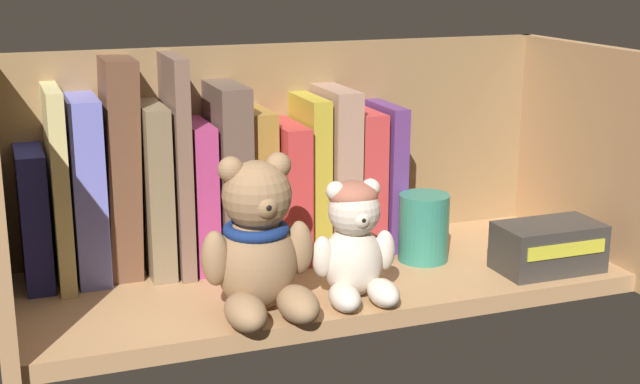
{
  "coord_description": "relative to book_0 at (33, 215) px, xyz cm",
  "views": [
    {
      "loc": [
        -33.9,
        -90.04,
        37.55
      ],
      "look_at": [
        -0.31,
        0.0,
        11.81
      ],
      "focal_mm": 50.2,
      "sensor_mm": 36.0,
      "label": 1
    }
  ],
  "objects": [
    {
      "name": "shelf_board",
      "position": [
        30.52,
        -9.45,
        -8.61
      ],
      "size": [
        66.99,
        25.26,
        2.0
      ],
      "primitive_type": "cube",
      "color": "tan",
      "rests_on": "ground"
    },
    {
      "name": "shelf_back_panel",
      "position": [
        30.52,
        3.78,
        3.89
      ],
      "size": [
        69.39,
        1.2,
        27.0
      ],
      "primitive_type": "cube",
      "color": "olive",
      "rests_on": "ground"
    },
    {
      "name": "shelf_side_panel_right",
      "position": [
        64.82,
        -9.45,
        3.89
      ],
      "size": [
        1.6,
        27.66,
        27.0
      ],
      "primitive_type": "cube",
      "color": "tan",
      "rests_on": "ground"
    },
    {
      "name": "book_0",
      "position": [
        0.0,
        0.0,
        0.0
      ],
      "size": [
        2.94,
        11.41,
        15.22
      ],
      "primitive_type": "cube",
      "color": "navy",
      "rests_on": "shelf_board"
    },
    {
      "name": "book_1",
      "position": [
        2.75,
        0.0,
        3.33
      ],
      "size": [
        1.73,
        14.01,
        21.89
      ],
      "primitive_type": "cube",
      "color": "#CDC07B",
      "rests_on": "shelf_board"
    },
    {
      "name": "book_2",
      "position": [
        5.76,
        0.0,
        2.7
      ],
      "size": [
        3.45,
        11.44,
        20.62
      ],
      "primitive_type": "cube",
      "color": "#6D71D0",
      "rests_on": "shelf_board"
    },
    {
      "name": "book_3",
      "position": [
        9.65,
        0.0,
        4.66
      ],
      "size": [
        4.24,
        9.08,
        24.63
      ],
      "primitive_type": "cube",
      "rotation": [
        0.0,
        0.03,
        0.0
      ],
      "color": "brown",
      "rests_on": "shelf_board"
    },
    {
      "name": "book_4",
      "position": [
        13.18,
        0.0,
        2.11
      ],
      "size": [
        2.72,
        12.75,
        19.44
      ],
      "primitive_type": "cube",
      "color": "#7E6B4D",
      "rests_on": "shelf_board"
    },
    {
      "name": "book_5",
      "position": [
        15.77,
        0.0,
        4.78
      ],
      "size": [
        1.63,
        13.8,
        24.77
      ],
      "primitive_type": "cube",
      "color": "brown",
      "rests_on": "shelf_board"
    },
    {
      "name": "book_6",
      "position": [
        18.32,
        0.0,
        0.92
      ],
      "size": [
        2.63,
        12.31,
        17.06
      ],
      "primitive_type": "cube",
      "color": "#B23873",
      "rests_on": "shelf_board"
    },
    {
      "name": "book_7",
      "position": [
        21.8,
        0.0,
        3.01
      ],
      "size": [
        3.51,
        13.23,
        21.25
      ],
      "primitive_type": "cube",
      "color": "brown",
      "rests_on": "shelf_board"
    },
    {
      "name": "book_8",
      "position": [
        25.43,
        0.0,
        1.4
      ],
      "size": [
        3.01,
        10.46,
        18.03
      ],
      "primitive_type": "cube",
      "rotation": [
        0.0,
        -0.0,
        0.0
      ],
      "color": "#A2742F",
      "rests_on": "shelf_board"
    },
    {
      "name": "book_9",
      "position": [
        28.82,
        0.0,
        0.57
      ],
      "size": [
        3.03,
        14.1,
        16.37
      ],
      "primitive_type": "cube",
      "rotation": [
        0.0,
        -0.0,
        0.0
      ],
      "color": "#C23636",
      "rests_on": "shelf_board"
    },
    {
      "name": "book_10",
      "position": [
        31.9,
        0.0,
        2.02
      ],
      "size": [
        2.31,
        12.19,
        19.25
      ],
      "primitive_type": "cube",
      "color": "gold",
      "rests_on": "shelf_board"
    },
    {
      "name": "book_11",
      "position": [
        35.07,
        0.0,
        2.45
      ],
      "size": [
        3.32,
        13.22,
        20.14
      ],
      "primitive_type": "cube",
      "rotation": [
        0.0,
        0.01,
        0.0
      ],
      "color": "tan",
      "rests_on": "shelf_board"
    },
    {
      "name": "book_12",
      "position": [
        38.7,
        0.0,
        0.98
      ],
      "size": [
        3.23,
        11.71,
        17.18
      ],
      "primitive_type": "cube",
      "color": "#C63939",
      "rests_on": "shelf_board"
    },
    {
      "name": "book_13",
      "position": [
        41.76,
        0.0,
        1.28
      ],
      "size": [
        2.22,
        12.36,
        17.79
      ],
      "primitive_type": "cube",
      "rotation": [
        0.0,
        0.01,
        0.0
      ],
      "color": "#5D3272",
      "rests_on": "shelf_board"
    },
    {
      "name": "teddy_bear_larger",
      "position": [
        20.72,
        -17.24,
        -0.65
      ],
      "size": [
        11.84,
        11.99,
        16.3
      ],
      "color": "#93704C",
      "rests_on": "shelf_board"
    },
    {
      "name": "teddy_bear_smaller",
      "position": [
        31.23,
        -17.1,
        -1.56
      ],
      "size": [
        9.32,
        9.47,
        12.76
      ],
      "color": "beige",
      "rests_on": "shelf_board"
    },
    {
      "name": "pillar_candle",
      "position": [
        43.59,
        -8.8,
        -3.58
      ],
      "size": [
        5.99,
        5.99,
        8.07
      ],
      "primitive_type": "cylinder",
      "color": "#2D7A66",
      "rests_on": "shelf_board"
    },
    {
      "name": "small_product_box",
      "position": [
        55.52,
        -17.01,
        -4.82
      ],
      "size": [
        11.92,
        6.92,
        5.57
      ],
      "color": "#38332D",
      "rests_on": "shelf_board"
    }
  ]
}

